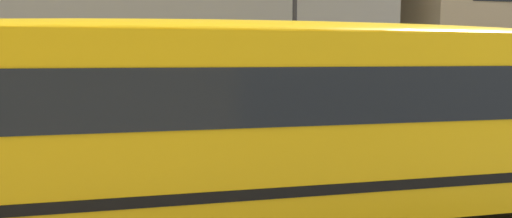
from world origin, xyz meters
TOP-DOWN VIEW (x-y plane):
  - ground_plane at (0.00, 0.00)m, footprint 400.00×400.00m
  - sidewalk_far at (0.00, 7.00)m, footprint 120.00×3.00m
  - lane_centreline at (0.00, 0.00)m, footprint 110.00×0.16m
  - school_bus at (2.08, -1.70)m, footprint 13.00×3.11m

SIDE VIEW (x-z plane):
  - ground_plane at x=0.00m, z-range 0.00..0.00m
  - lane_centreline at x=0.00m, z-range 0.00..0.01m
  - sidewalk_far at x=0.00m, z-range 0.00..0.01m
  - school_bus at x=2.08m, z-range 0.27..3.18m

